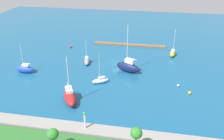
% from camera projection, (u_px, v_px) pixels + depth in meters
% --- Properties ---
extents(water, '(160.00, 160.00, 0.00)m').
position_uv_depth(water, '(117.00, 63.00, 77.81)').
color(water, '#19567F').
rests_on(water, ground).
extents(pier_dock, '(27.39, 2.11, 0.59)m').
position_uv_depth(pier_dock, '(129.00, 45.00, 92.76)').
color(pier_dock, brown).
rests_on(pier_dock, ground).
extents(breakwater, '(74.11, 3.18, 1.37)m').
position_uv_depth(breakwater, '(87.00, 131.00, 47.13)').
color(breakwater, gray).
rests_on(breakwater, ground).
extents(harbor_beacon, '(0.56, 0.56, 3.73)m').
position_uv_depth(harbor_beacon, '(85.00, 119.00, 45.96)').
color(harbor_beacon, silver).
rests_on(harbor_beacon, breakwater).
extents(park_tree_west, '(2.02, 2.02, 4.63)m').
position_uv_depth(park_tree_west, '(53.00, 135.00, 40.53)').
color(park_tree_west, brown).
rests_on(park_tree_west, shoreline_park).
extents(park_tree_midwest, '(2.05, 2.05, 5.12)m').
position_uv_depth(park_tree_midwest, '(136.00, 133.00, 40.03)').
color(park_tree_midwest, brown).
rests_on(park_tree_midwest, shoreline_park).
extents(sailboat_gray_lone_north, '(2.98, 5.31, 7.84)m').
position_uv_depth(sailboat_gray_lone_north, '(87.00, 61.00, 77.40)').
color(sailboat_gray_lone_north, gray).
rests_on(sailboat_gray_lone_north, water).
extents(sailboat_navy_far_north, '(7.96, 5.30, 14.25)m').
position_uv_depth(sailboat_navy_far_north, '(128.00, 67.00, 71.50)').
color(sailboat_navy_far_north, '#141E4C').
rests_on(sailboat_navy_far_north, water).
extents(sailboat_red_center_basin, '(5.90, 8.10, 11.65)m').
position_uv_depth(sailboat_red_center_basin, '(70.00, 96.00, 57.27)').
color(sailboat_red_center_basin, red).
rests_on(sailboat_red_center_basin, water).
extents(sailboat_blue_by_breakwater, '(5.69, 2.03, 8.68)m').
position_uv_depth(sailboat_blue_by_breakwater, '(25.00, 69.00, 71.21)').
color(sailboat_blue_by_breakwater, '#2347B2').
rests_on(sailboat_blue_by_breakwater, water).
extents(sailboat_yellow_mid_basin, '(2.64, 5.52, 9.37)m').
position_uv_depth(sailboat_yellow_mid_basin, '(173.00, 53.00, 83.32)').
color(sailboat_yellow_mid_basin, yellow).
rests_on(sailboat_yellow_mid_basin, water).
extents(sailboat_white_along_channel, '(4.82, 3.75, 8.28)m').
position_uv_depth(sailboat_white_along_channel, '(101.00, 80.00, 65.77)').
color(sailboat_white_along_channel, white).
rests_on(sailboat_white_along_channel, water).
extents(mooring_buoy_white, '(0.67, 0.67, 0.67)m').
position_uv_depth(mooring_buoy_white, '(178.00, 85.00, 64.09)').
color(mooring_buoy_white, white).
rests_on(mooring_buoy_white, water).
extents(mooring_buoy_red, '(0.82, 0.82, 0.82)m').
position_uv_depth(mooring_buoy_red, '(71.00, 47.00, 90.56)').
color(mooring_buoy_red, red).
rests_on(mooring_buoy_red, water).
extents(mooring_buoy_yellow, '(0.85, 0.85, 0.85)m').
position_uv_depth(mooring_buoy_yellow, '(190.00, 93.00, 60.54)').
color(mooring_buoy_yellow, yellow).
rests_on(mooring_buoy_yellow, water).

